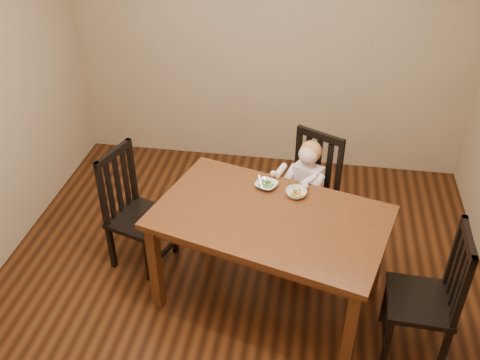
% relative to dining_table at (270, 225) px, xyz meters
% --- Properties ---
extents(room, '(4.01, 4.01, 2.71)m').
position_rel_dining_table_xyz_m(room, '(-0.25, 0.06, 0.63)').
color(room, '#49230F').
rests_on(room, ground).
extents(dining_table, '(1.83, 1.37, 0.81)m').
position_rel_dining_table_xyz_m(dining_table, '(0.00, 0.00, 0.00)').
color(dining_table, '#43230F').
rests_on(dining_table, room).
extents(chair_child, '(0.59, 0.58, 1.04)m').
position_rel_dining_table_xyz_m(chair_child, '(0.25, 0.73, -0.22)').
color(chair_child, black).
rests_on(chair_child, room).
extents(chair_left, '(0.54, 0.55, 1.03)m').
position_rel_dining_table_xyz_m(chair_left, '(-1.13, 0.28, -0.22)').
color(chair_left, black).
rests_on(chair_left, room).
extents(chair_right, '(0.45, 0.47, 1.04)m').
position_rel_dining_table_xyz_m(chair_right, '(1.11, -0.30, -0.22)').
color(chair_right, black).
rests_on(chair_right, room).
extents(toddler, '(0.45, 0.48, 0.53)m').
position_rel_dining_table_xyz_m(toddler, '(0.22, 0.68, -0.09)').
color(toddler, white).
rests_on(toddler, chair_child).
extents(bowl_peas, '(0.21, 0.21, 0.04)m').
position_rel_dining_table_xyz_m(bowl_peas, '(-0.07, 0.34, 0.11)').
color(bowl_peas, silver).
rests_on(bowl_peas, dining_table).
extents(bowl_veg, '(0.19, 0.19, 0.05)m').
position_rel_dining_table_xyz_m(bowl_veg, '(0.16, 0.26, 0.12)').
color(bowl_veg, silver).
rests_on(bowl_veg, dining_table).
extents(fork, '(0.05, 0.12, 0.05)m').
position_rel_dining_table_xyz_m(fork, '(-0.11, 0.33, 0.14)').
color(fork, silver).
rests_on(fork, bowl_peas).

